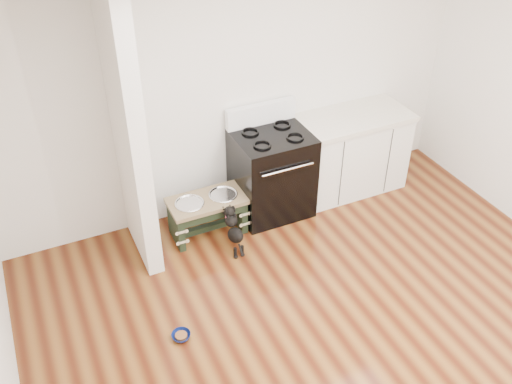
{
  "coord_description": "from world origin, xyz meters",
  "views": [
    {
      "loc": [
        -1.99,
        -2.27,
        3.77
      ],
      "look_at": [
        -0.13,
        1.72,
        0.62
      ],
      "focal_mm": 40.0,
      "sensor_mm": 36.0,
      "label": 1
    }
  ],
  "objects": [
    {
      "name": "oven_range",
      "position": [
        0.25,
        2.16,
        0.48
      ],
      "size": [
        0.76,
        0.69,
        1.14
      ],
      "color": "black",
      "rests_on": "ground"
    },
    {
      "name": "dog_feeder",
      "position": [
        -0.51,
        2.06,
        0.3
      ],
      "size": [
        0.77,
        0.41,
        0.44
      ],
      "color": "black",
      "rests_on": "ground"
    },
    {
      "name": "cabinet_run",
      "position": [
        1.23,
        2.18,
        0.45
      ],
      "size": [
        1.24,
        0.64,
        0.91
      ],
      "color": "silver",
      "rests_on": "ground"
    },
    {
      "name": "room_shell",
      "position": [
        0.0,
        0.0,
        1.62
      ],
      "size": [
        5.0,
        5.0,
        5.0
      ],
      "color": "silver",
      "rests_on": "ground"
    },
    {
      "name": "puppy",
      "position": [
        -0.38,
        1.71,
        0.26
      ],
      "size": [
        0.13,
        0.39,
        0.47
      ],
      "color": "black",
      "rests_on": "ground"
    },
    {
      "name": "ground",
      "position": [
        0.0,
        0.0,
        0.0
      ],
      "size": [
        5.0,
        5.0,
        0.0
      ],
      "primitive_type": "plane",
      "color": "#42190B",
      "rests_on": "ground"
    },
    {
      "name": "partition_wall",
      "position": [
        -1.18,
        2.1,
        1.35
      ],
      "size": [
        0.15,
        0.8,
        2.7
      ],
      "primitive_type": "cube",
      "color": "silver",
      "rests_on": "ground"
    },
    {
      "name": "floor_bowl",
      "position": [
        -1.22,
        0.87,
        0.03
      ],
      "size": [
        0.19,
        0.19,
        0.05
      ],
      "rotation": [
        0.0,
        0.0,
        -0.19
      ],
      "color": "#0C1854",
      "rests_on": "ground"
    }
  ]
}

